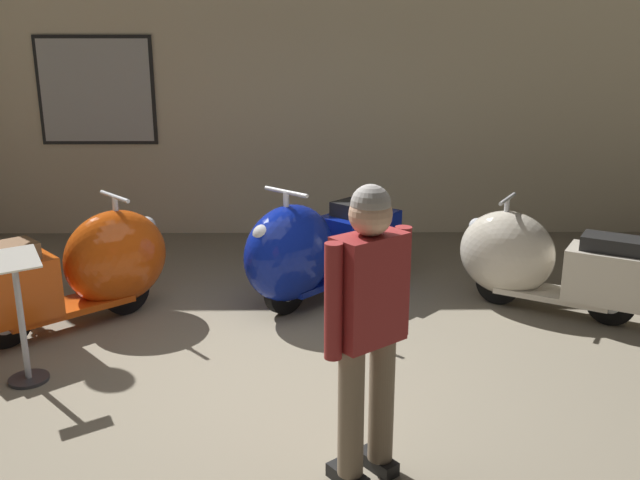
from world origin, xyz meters
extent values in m
plane|color=gray|center=(0.00, 0.00, 0.00)|extent=(60.00, 60.00, 0.00)
cube|color=beige|center=(0.00, 3.89, 1.84)|extent=(18.00, 0.20, 3.69)
cube|color=black|center=(-2.25, 3.77, 1.74)|extent=(1.37, 0.03, 1.26)
cube|color=#B2B2AD|center=(-2.25, 3.76, 1.74)|extent=(1.29, 0.01, 1.18)
cylinder|color=black|center=(-1.37, 1.19, 0.22)|extent=(0.38, 0.36, 0.44)
cylinder|color=silver|center=(-1.37, 1.19, 0.22)|extent=(0.22, 0.21, 0.20)
cylinder|color=black|center=(-2.14, 0.50, 0.22)|extent=(0.38, 0.36, 0.44)
cylinder|color=silver|center=(-2.14, 0.50, 0.22)|extent=(0.22, 0.21, 0.20)
cube|color=#C6470F|center=(-1.75, 0.85, 0.20)|extent=(1.03, 0.98, 0.05)
ellipsoid|color=#C6470F|center=(-1.41, 1.15, 0.53)|extent=(1.06, 1.03, 0.83)
cube|color=#C6470F|center=(-2.11, 0.53, 0.46)|extent=(0.84, 0.82, 0.48)
cube|color=brown|center=(-2.11, 0.53, 0.76)|extent=(0.59, 0.58, 0.13)
sphere|color=silver|center=(-1.18, 1.36, 0.75)|extent=(0.16, 0.16, 0.16)
cylinder|color=silver|center=(-1.38, 1.18, 0.91)|extent=(0.05, 0.05, 0.30)
cylinder|color=silver|center=(-1.38, 1.18, 1.06)|extent=(0.35, 0.38, 0.03)
cylinder|color=black|center=(0.04, 1.18, 0.22)|extent=(0.37, 0.39, 0.45)
cylinder|color=silver|center=(0.04, 1.18, 0.22)|extent=(0.22, 0.22, 0.20)
cylinder|color=black|center=(0.77, 1.96, 0.22)|extent=(0.37, 0.39, 0.45)
cylinder|color=silver|center=(0.77, 1.96, 0.22)|extent=(0.22, 0.22, 0.20)
cube|color=navy|center=(0.41, 1.57, 0.20)|extent=(1.02, 1.05, 0.06)
ellipsoid|color=navy|center=(0.08, 1.22, 0.54)|extent=(1.07, 1.09, 0.85)
cube|color=navy|center=(0.74, 1.93, 0.47)|extent=(0.85, 0.86, 0.49)
cube|color=black|center=(0.74, 1.93, 0.78)|extent=(0.60, 0.61, 0.13)
sphere|color=silver|center=(-0.13, 0.99, 0.78)|extent=(0.17, 0.17, 0.17)
cylinder|color=silver|center=(0.06, 1.20, 0.93)|extent=(0.05, 0.05, 0.31)
cylinder|color=silver|center=(0.06, 1.20, 1.09)|extent=(0.39, 0.36, 0.04)
cylinder|color=black|center=(1.98, 1.39, 0.20)|extent=(0.39, 0.27, 0.40)
cylinder|color=silver|center=(1.98, 1.39, 0.20)|extent=(0.21, 0.18, 0.18)
cylinder|color=black|center=(2.80, 0.91, 0.20)|extent=(0.39, 0.27, 0.40)
cylinder|color=silver|center=(2.80, 0.91, 0.20)|extent=(0.21, 0.18, 0.18)
cube|color=beige|center=(2.39, 1.15, 0.18)|extent=(1.01, 0.80, 0.05)
ellipsoid|color=beige|center=(2.02, 1.37, 0.49)|extent=(1.00, 0.88, 0.77)
cube|color=beige|center=(2.77, 0.93, 0.42)|extent=(0.80, 0.70, 0.44)
cube|color=black|center=(2.77, 0.93, 0.71)|extent=(0.56, 0.49, 0.12)
sphere|color=silver|center=(1.78, 1.51, 0.70)|extent=(0.15, 0.15, 0.15)
cylinder|color=silver|center=(1.99, 1.38, 0.84)|extent=(0.04, 0.04, 0.28)
cylinder|color=silver|center=(1.99, 1.38, 0.98)|extent=(0.25, 0.40, 0.03)
cube|color=black|center=(0.65, -1.13, 0.04)|extent=(0.24, 0.27, 0.08)
cylinder|color=#72604C|center=(0.66, -1.15, 0.49)|extent=(0.14, 0.14, 0.82)
cube|color=black|center=(0.47, -1.27, 0.04)|extent=(0.24, 0.27, 0.08)
cylinder|color=#72604C|center=(0.49, -1.28, 0.49)|extent=(0.14, 0.14, 0.82)
cube|color=maroon|center=(0.57, -1.21, 1.11)|extent=(0.42, 0.39, 0.58)
cylinder|color=maroon|center=(0.76, -1.07, 1.10)|extent=(0.09, 0.09, 0.60)
cylinder|color=maroon|center=(0.39, -1.36, 1.10)|extent=(0.09, 0.09, 0.60)
sphere|color=tan|center=(0.57, -1.21, 1.51)|extent=(0.22, 0.22, 0.22)
sphere|color=gray|center=(0.57, -1.21, 1.56)|extent=(0.20, 0.20, 0.20)
cylinder|color=#333338|center=(-1.74, -0.06, 0.01)|extent=(0.28, 0.28, 0.02)
cylinder|color=#A5A5AD|center=(-1.74, -0.06, 0.45)|extent=(0.04, 0.04, 0.86)
cube|color=silver|center=(-1.74, -0.06, 0.91)|extent=(0.39, 0.37, 0.12)
camera|label=1|loc=(0.29, -4.53, 2.35)|focal=38.89mm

